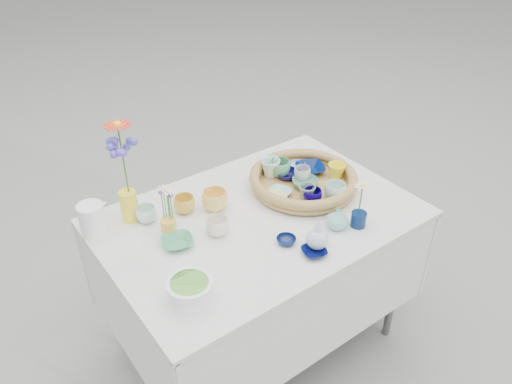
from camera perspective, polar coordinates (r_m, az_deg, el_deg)
ground at (r=2.56m, az=0.28°, el=-16.60°), size 80.00×80.00×0.00m
display_table at (r=2.56m, az=0.28°, el=-16.60°), size 1.26×0.86×0.77m
wicker_tray at (r=2.19m, az=5.43°, el=1.32°), size 0.47×0.47×0.08m
tray_ceramic_0 at (r=2.24m, az=3.58°, el=2.02°), size 0.11×0.11×0.03m
tray_ceramic_1 at (r=2.29m, az=6.19°, el=2.66°), size 0.17×0.17×0.03m
tray_ceramic_2 at (r=2.25m, az=9.16°, el=2.35°), size 0.08×0.08×0.07m
tray_ceramic_3 at (r=2.18m, az=5.62°, el=1.04°), size 0.15×0.15×0.04m
tray_ceramic_4 at (r=2.09m, az=5.84°, el=-0.06°), size 0.08×0.08×0.07m
tray_ceramic_5 at (r=2.12m, az=2.69°, el=-0.12°), size 0.12×0.12×0.02m
tray_ceramic_6 at (r=2.24m, az=1.68°, el=2.78°), size 0.10×0.10×0.08m
tray_ceramic_7 at (r=2.23m, az=5.30°, el=2.12°), size 0.09×0.09×0.06m
tray_ceramic_8 at (r=2.32m, az=4.71°, el=3.05°), size 0.09×0.09×0.02m
tray_ceramic_9 at (r=2.08m, az=6.48°, el=-0.46°), size 0.09×0.09×0.06m
tray_ceramic_10 at (r=2.09m, az=2.10°, el=-0.70°), size 0.10×0.10×0.02m
tray_ceramic_11 at (r=2.11m, az=9.02°, el=0.08°), size 0.12×0.12×0.07m
tray_ceramic_12 at (r=2.24m, az=2.72°, el=2.74°), size 0.10×0.10×0.08m
loose_ceramic_0 at (r=2.06m, az=-8.20°, el=-1.41°), size 0.10×0.10×0.07m
loose_ceramic_1 at (r=2.06m, az=-4.74°, el=-0.95°), size 0.14×0.14×0.09m
loose_ceramic_2 at (r=1.90m, az=-8.97°, el=-5.68°), size 0.15×0.15×0.03m
loose_ceramic_3 at (r=1.93m, az=-4.45°, el=-3.93°), size 0.10×0.10×0.07m
loose_ceramic_4 at (r=1.89m, az=3.47°, el=-5.55°), size 0.09×0.09×0.02m
loose_ceramic_5 at (r=2.03m, az=-12.43°, el=-2.52°), size 0.09×0.09×0.07m
loose_ceramic_6 at (r=1.85m, az=6.66°, el=-6.81°), size 0.11×0.11×0.02m
fluted_bowl at (r=1.67m, az=-7.54°, el=-11.13°), size 0.20×0.20×0.08m
bud_vase_paleblue at (r=1.85m, az=7.07°, el=-4.75°), size 0.10×0.10×0.13m
bud_vase_seafoam at (r=1.97m, az=9.26°, el=-2.97°), size 0.11×0.11×0.09m
bud_vase_cobalt at (r=2.00m, az=11.63°, el=-3.07°), size 0.08×0.08×0.06m
single_daisy at (r=1.97m, az=11.89°, el=-0.73°), size 0.09×0.09×0.14m
tall_vase_yellow at (r=2.04m, az=-14.30°, el=-1.53°), size 0.08×0.08×0.13m
gerbera at (r=1.95m, az=-14.96°, el=3.74°), size 0.13×0.13×0.30m
hydrangea at (r=1.96m, az=-14.75°, el=2.45°), size 0.10×0.10×0.27m
white_pitcher at (r=2.00m, az=-18.21°, el=-3.02°), size 0.15×0.11×0.13m
daisy_cup at (r=1.95m, az=-9.95°, el=-3.92°), size 0.07×0.07×0.07m
daisy_posy at (r=1.90m, az=-10.13°, el=-1.21°), size 0.10×0.10×0.14m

